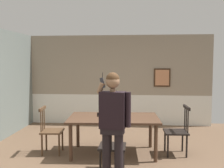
{
  "coord_description": "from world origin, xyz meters",
  "views": [
    {
      "loc": [
        0.52,
        -4.63,
        1.83
      ],
      "look_at": [
        0.12,
        -0.26,
        1.47
      ],
      "focal_mm": 42.2,
      "sensor_mm": 36.0,
      "label": 1
    }
  ],
  "objects_px": {
    "dining_table": "(114,121)",
    "chair_near_window": "(112,145)",
    "chair_by_doorway": "(50,130)",
    "chair_at_table_head": "(178,131)",
    "person_figure": "(113,118)"
  },
  "relations": [
    {
      "from": "chair_by_doorway",
      "to": "chair_at_table_head",
      "type": "height_order",
      "value": "chair_at_table_head"
    },
    {
      "from": "chair_at_table_head",
      "to": "person_figure",
      "type": "height_order",
      "value": "person_figure"
    },
    {
      "from": "dining_table",
      "to": "chair_near_window",
      "type": "height_order",
      "value": "chair_near_window"
    },
    {
      "from": "chair_at_table_head",
      "to": "chair_near_window",
      "type": "bearing_deg",
      "value": 126.26
    },
    {
      "from": "dining_table",
      "to": "chair_by_doorway",
      "type": "relative_size",
      "value": 1.95
    },
    {
      "from": "chair_by_doorway",
      "to": "person_figure",
      "type": "relative_size",
      "value": 0.56
    },
    {
      "from": "chair_at_table_head",
      "to": "person_figure",
      "type": "relative_size",
      "value": 0.58
    },
    {
      "from": "dining_table",
      "to": "chair_at_table_head",
      "type": "relative_size",
      "value": 1.88
    },
    {
      "from": "dining_table",
      "to": "chair_at_table_head",
      "type": "distance_m",
      "value": 1.29
    },
    {
      "from": "chair_at_table_head",
      "to": "dining_table",
      "type": "bearing_deg",
      "value": 90.7
    },
    {
      "from": "dining_table",
      "to": "chair_by_doorway",
      "type": "bearing_deg",
      "value": -176.36
    },
    {
      "from": "chair_at_table_head",
      "to": "chair_by_doorway",
      "type": "bearing_deg",
      "value": 90.73
    },
    {
      "from": "dining_table",
      "to": "chair_near_window",
      "type": "xyz_separation_m",
      "value": [
        0.05,
        -0.91,
        -0.19
      ]
    },
    {
      "from": "chair_by_doorway",
      "to": "chair_at_table_head",
      "type": "relative_size",
      "value": 0.96
    },
    {
      "from": "chair_at_table_head",
      "to": "person_figure",
      "type": "distance_m",
      "value": 1.75
    }
  ]
}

